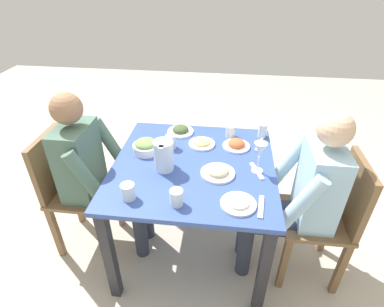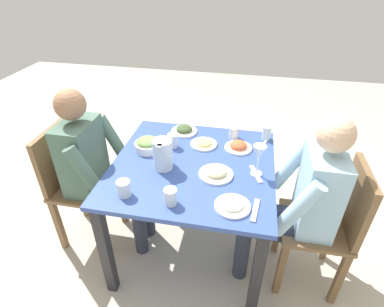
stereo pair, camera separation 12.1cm
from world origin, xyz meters
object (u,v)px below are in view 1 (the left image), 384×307
Objects in this scene: plate_beans at (218,172)px; water_glass_by_pitcher at (171,141)px; plate_yoghurt at (238,203)px; plate_rice_curry at (236,144)px; plate_fries at (202,143)px; diner_near at (300,193)px; water_pitcher at (164,155)px; salad_bowl at (146,146)px; water_glass_far_left at (176,197)px; chair_near at (330,214)px; chair_far at (70,186)px; diner_far at (95,171)px; plate_dolmas at (181,130)px; water_glass_near_right at (263,130)px; dining_table at (194,178)px; water_glass_center at (128,192)px; wine_glass at (260,151)px; water_glass_near_left at (231,131)px.

water_glass_by_pitcher is at bearing 51.63° from plate_beans.
plate_yoghurt is 0.57m from plate_rice_curry.
plate_yoghurt is 1.05× the size of plate_fries.
diner_near is 6.35× the size of plate_yoghurt.
diner_near reaches higher than water_pitcher.
water_glass_far_left is (-0.47, -0.28, 0.00)m from salad_bowl.
plate_fries is (0.32, 0.82, 0.26)m from chair_near.
diner_near reaches higher than chair_far.
diner_far is (0.07, 1.50, 0.15)m from chair_near.
chair_near is 0.68m from plate_yoghurt.
plate_dolmas is 0.59m from water_glass_near_right.
diner_far reaches higher than plate_yoghurt.
plate_beans is 0.35m from water_glass_far_left.
dining_table is at bearing -88.33° from chair_far.
water_glass_center is (-0.27, 0.95, 0.14)m from diner_near.
chair_near is 5.25× the size of salad_bowl.
dining_table is at bearing 38.69° from plate_yoghurt.
water_pitcher is 0.25m from water_glass_by_pitcher.
wine_glass is (-0.03, -0.39, 0.25)m from dining_table.
salad_bowl reaches higher than water_glass_near_left.
plate_fries is 0.92× the size of wine_glass.
salad_bowl is at bearing 42.27° from water_pitcher.
chair_near is at bearing -126.00° from water_glass_near_left.
salad_bowl is 0.61m from water_glass_near_left.
plate_dolmas is (0.48, 0.99, 0.26)m from chair_near.
chair_far is 4.74× the size of plate_dolmas.
water_pitcher is at bearing 88.51° from diner_near.
plate_yoghurt is at bearing -150.21° from plate_dolmas.
plate_fries is 1.98× the size of water_glass_far_left.
water_glass_near_right is at bearing -47.32° from plate_rice_curry.
plate_rice_curry is 0.68m from water_glass_far_left.
wine_glass is at bearing -90.28° from diner_far.
water_glass_center is at bearing 167.46° from plate_dolmas.
plate_dolmas is (0.38, 0.14, 0.13)m from dining_table.
water_glass_by_pitcher is at bearing -64.87° from salad_bowl.
water_glass_near_right is at bearing -68.82° from diner_far.
salad_bowl reaches higher than plate_dolmas.
chair_near is 0.75× the size of diner_far.
water_glass_by_pitcher is at bearing 45.43° from dining_table.
diner_far reaches higher than plate_fries.
diner_far is 1.18m from water_glass_near_right.
diner_near is 13.76× the size of water_glass_near_left.
chair_near is 0.70m from water_glass_near_right.
water_glass_by_pitcher is (0.26, 0.33, 0.03)m from plate_beans.
water_glass_by_pitcher is (-0.23, 0.62, -0.00)m from water_glass_near_right.
plate_beans is at bearing 161.25° from plate_rice_curry.
water_glass_by_pitcher is at bearing 13.25° from water_glass_far_left.
chair_far is at bearing 102.90° from plate_rice_curry.
water_glass_near_left is (-0.02, -0.36, 0.02)m from plate_dolmas.
plate_dolmas is (0.72, 0.41, 0.00)m from plate_yoghurt.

